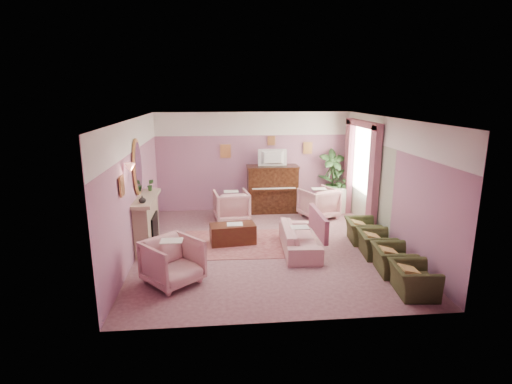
{
  "coord_description": "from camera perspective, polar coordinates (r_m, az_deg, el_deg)",
  "views": [
    {
      "loc": [
        -1.01,
        -8.23,
        3.31
      ],
      "look_at": [
        -0.18,
        0.4,
        1.15
      ],
      "focal_mm": 28.0,
      "sensor_mm": 36.0,
      "label": 1
    }
  ],
  "objects": [
    {
      "name": "wall_right",
      "position": [
        9.25,
        18.66,
        1.3
      ],
      "size": [
        0.02,
        6.0,
        2.8
      ],
      "primitive_type": "cube",
      "color": "slate",
      "rests_on": "floor"
    },
    {
      "name": "mirror_glass",
      "position": [
        8.72,
        -16.43,
        3.42
      ],
      "size": [
        0.01,
        0.6,
        1.06
      ],
      "primitive_type": "ellipsoid",
      "color": "silver",
      "rests_on": "wall_left"
    },
    {
      "name": "mirror_frame",
      "position": [
        8.73,
        -16.59,
        3.42
      ],
      "size": [
        0.04,
        0.72,
        1.2
      ],
      "primitive_type": "ellipsoid",
      "color": "#E1A658",
      "rests_on": "wall_left"
    },
    {
      "name": "piano",
      "position": [
        11.33,
        2.34,
        0.38
      ],
      "size": [
        1.4,
        0.6,
        1.3
      ],
      "primitive_type": "cube",
      "color": "black",
      "rests_on": "floor"
    },
    {
      "name": "window_blind",
      "position": [
        10.58,
        15.17,
        4.73
      ],
      "size": [
        0.03,
        1.4,
        1.8
      ],
      "primitive_type": "cube",
      "color": "beige",
      "rests_on": "wall_right"
    },
    {
      "name": "olive_chair_d",
      "position": [
        9.42,
        14.92,
        -4.88
      ],
      "size": [
        0.56,
        0.8,
        0.69
      ],
      "primitive_type": "imported",
      "color": "#383E1F",
      "rests_on": "floor"
    },
    {
      "name": "olive_chair_b",
      "position": [
        8.0,
        18.97,
        -8.59
      ],
      "size": [
        0.56,
        0.8,
        0.69
      ],
      "primitive_type": "imported",
      "color": "#383E1F",
      "rests_on": "floor"
    },
    {
      "name": "pelmet",
      "position": [
        10.46,
        15.06,
        9.38
      ],
      "size": [
        0.16,
        2.2,
        0.16
      ],
      "primitive_type": "cube",
      "color": "#904D61",
      "rests_on": "wall_right"
    },
    {
      "name": "coffee_table",
      "position": [
        9.05,
        -3.35,
        -5.99
      ],
      "size": [
        1.05,
        0.62,
        0.45
      ],
      "primitive_type": "cube",
      "rotation": [
        0.0,
        0.0,
        0.13
      ],
      "color": "#401E10",
      "rests_on": "floor"
    },
    {
      "name": "ceiling",
      "position": [
        8.31,
        1.54,
        10.44
      ],
      "size": [
        5.5,
        6.0,
        0.01
      ],
      "primitive_type": "cube",
      "color": "beige",
      "rests_on": "wall_back"
    },
    {
      "name": "hearth",
      "position": [
        9.16,
        -13.89,
        -7.58
      ],
      "size": [
        0.55,
        1.5,
        0.02
      ],
      "primitive_type": "cube",
      "color": "tan",
      "rests_on": "floor"
    },
    {
      "name": "side_plant_big",
      "position": [
        11.53,
        11.82,
        1.45
      ],
      "size": [
        0.3,
        0.3,
        0.34
      ],
      "primitive_type": "imported",
      "color": "#284C23",
      "rests_on": "side_table"
    },
    {
      "name": "print_back_mid",
      "position": [
        11.37,
        2.21,
        7.34
      ],
      "size": [
        0.22,
        0.03,
        0.26
      ],
      "primitive_type": "cube",
      "color": "#E1A658",
      "rests_on": "wall_back"
    },
    {
      "name": "piano_keyshelf",
      "position": [
        10.98,
        2.59,
        0.31
      ],
      "size": [
        1.3,
        0.12,
        0.06
      ],
      "primitive_type": "cube",
      "color": "black",
      "rests_on": "piano"
    },
    {
      "name": "sofa",
      "position": [
        8.66,
        6.24,
        -5.97
      ],
      "size": [
        0.61,
        1.82,
        0.74
      ],
      "primitive_type": "imported",
      "color": "#D39C9B",
      "rests_on": "floor"
    },
    {
      "name": "palm_plant",
      "position": [
        11.56,
        10.81,
        2.49
      ],
      "size": [
        0.76,
        0.76,
        1.44
      ],
      "primitive_type": "imported",
      "color": "#284C23",
      "rests_on": "palm_pot"
    },
    {
      "name": "print_back_left",
      "position": [
        11.3,
        -4.38,
        5.84
      ],
      "size": [
        0.3,
        0.03,
        0.38
      ],
      "primitive_type": "cube",
      "color": "#E1A658",
      "rests_on": "wall_back"
    },
    {
      "name": "floral_armchair_right",
      "position": [
        10.96,
        8.94,
        -1.32
      ],
      "size": [
        0.87,
        0.87,
        0.9
      ],
      "primitive_type": "imported",
      "color": "#D39C9B",
      "rests_on": "floor"
    },
    {
      "name": "picture_rail_band",
      "position": [
        11.29,
        -0.34,
        9.73
      ],
      "size": [
        5.5,
        0.01,
        0.65
      ],
      "primitive_type": "cube",
      "color": "white",
      "rests_on": "wall_back"
    },
    {
      "name": "floral_armchair_left",
      "position": [
        10.56,
        -3.54,
        -1.77
      ],
      "size": [
        0.87,
        0.87,
        0.9
      ],
      "primitive_type": "imported",
      "color": "#D39C9B",
      "rests_on": "floor"
    },
    {
      "name": "curtain_left",
      "position": [
        9.78,
        16.44,
        1.53
      ],
      "size": [
        0.16,
        0.34,
        2.6
      ],
      "primitive_type": "cube",
      "color": "#904D61",
      "rests_on": "floor"
    },
    {
      "name": "fireplace_surround",
      "position": [
        9.01,
        -15.35,
        -4.39
      ],
      "size": [
        0.3,
        1.4,
        1.1
      ],
      "primitive_type": "cube",
      "color": "tan",
      "rests_on": "floor"
    },
    {
      "name": "olive_chair_c",
      "position": [
        8.7,
        16.77,
        -6.59
      ],
      "size": [
        0.56,
        0.8,
        0.69
      ],
      "primitive_type": "imported",
      "color": "#383E1F",
      "rests_on": "floor"
    },
    {
      "name": "mantel_shelf",
      "position": [
        8.85,
        -15.39,
        -0.88
      ],
      "size": [
        0.4,
        1.55,
        0.07
      ],
      "primitive_type": "cube",
      "color": "tan",
      "rests_on": "fireplace_surround"
    },
    {
      "name": "sconce_shade",
      "position": [
        7.67,
        -17.54,
        3.32
      ],
      "size": [
        0.2,
        0.2,
        0.16
      ],
      "primitive_type": "cone",
      "color": "#FF927D",
      "rests_on": "wall_left"
    },
    {
      "name": "floral_armchair_front",
      "position": [
        7.3,
        -11.83,
        -9.41
      ],
      "size": [
        0.87,
        0.87,
        0.9
      ],
      "primitive_type": "imported",
      "color": "#D39C9B",
      "rests_on": "floor"
    },
    {
      "name": "stripe_panel",
      "position": [
        10.48,
        15.61,
        1.13
      ],
      "size": [
        0.01,
        3.0,
        2.15
      ],
      "primitive_type": "cube",
      "color": "#A9B39B",
      "rests_on": "wall_right"
    },
    {
      "name": "fireplace_inset",
      "position": [
        9.04,
        -14.66,
        -5.29
      ],
      "size": [
        0.18,
        0.72,
        0.68
      ],
      "primitive_type": "cube",
      "color": "black",
      "rests_on": "floor"
    },
    {
      "name": "table_paper",
      "position": [
        8.98,
        -3.05,
        -4.6
      ],
      "size": [
        0.35,
        0.28,
        0.01
      ],
      "primitive_type": "cube",
      "color": "silver",
      "rests_on": "coffee_table"
    },
    {
      "name": "curtain_right",
      "position": [
        11.47,
        13.08,
        3.52
      ],
      "size": [
        0.16,
        0.34,
        2.6
      ],
      "primitive_type": "cube",
      "color": "#904D61",
      "rests_on": "floor"
    },
    {
      "name": "piano_top",
      "position": [
        11.19,
        2.37,
        3.66
      ],
      "size": [
        1.45,
        0.65,
        0.04
      ],
      "primitive_type": "cube",
      "color": "black",
      "rests_on": "piano"
    },
    {
      "name": "mantel_plant",
      "position": [
        9.33,
        -14.84,
        0.99
      ],
      "size": [
        0.16,
        0.16,
        0.28
      ],
      "primitive_type": "imported",
      "color": "#284C23",
      "rests_on": "mantel_shelf"
    },
    {
      "name": "print_left_wall",
      "position": [
        7.4,
        -18.62,
        0.82
      ],
      "size": [
        0.03,
        0.28,
        0.36
      ],
      "primitive_type": "cube",
      "color": "#E1A658",
      "rests_on": "wall_left"
    },
    {
      "name": "side_plant_small",
      "position": [
        11.47,
        12.53,
        1.2
      ],
      "size": [
        0.16,
        0.16,
        0.28
      ],
      "primitive_type": "imported",
      "color": "#284C23",
      "rests_on": "side_table"
    },
    {
      "name": "floor",
      "position": [
        8.93,
        1.42,
        -7.8
      ],
      "size": [
        5.5,
        6.0,
        0.01
      ],
      "primitive_type": "cube",
      "color": "#855961",
      "rests_on": "ground"
    },
    {
      "name": "television",
      "position": [
        11.1,
        2.42,
        5.09
      ],
      "size": [
        0.8,
        0.12,
        0.48
      ],
      "primitive_type": "imported",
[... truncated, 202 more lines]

